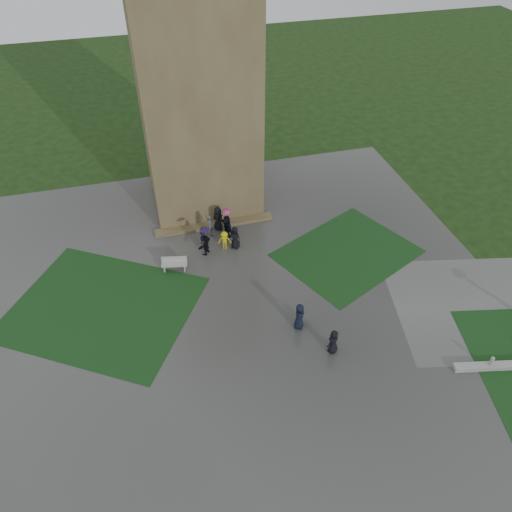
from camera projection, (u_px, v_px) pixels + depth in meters
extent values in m
plane|color=black|center=(249.00, 328.00, 30.15)|extent=(120.00, 120.00, 0.00)
cube|color=#363634|center=(241.00, 305.00, 31.62)|extent=(34.00, 34.00, 0.02)
cube|color=black|center=(103.00, 308.00, 31.42)|extent=(14.10, 13.46, 0.01)
cube|color=black|center=(347.00, 253.00, 35.47)|extent=(11.12, 10.15, 0.01)
cube|color=brown|center=(195.00, 89.00, 35.33)|extent=(8.00, 8.00, 18.00)
cube|color=brown|center=(214.00, 225.00, 37.86)|extent=(9.00, 0.80, 0.22)
cylinder|color=gray|center=(491.00, 363.00, 27.62)|extent=(0.20, 0.20, 0.90)
cube|color=#A2A29E|center=(174.00, 264.00, 33.79)|extent=(1.78, 0.85, 0.07)
cube|color=#A2A29E|center=(165.00, 268.00, 33.93)|extent=(0.18, 0.47, 0.48)
cube|color=#A2A29E|center=(185.00, 267.00, 33.99)|extent=(0.18, 0.47, 0.48)
cube|color=#A2A29E|center=(174.00, 259.00, 33.81)|extent=(1.69, 0.40, 0.46)
imported|color=black|center=(227.00, 226.00, 36.42)|extent=(0.87, 1.73, 1.78)
imported|color=black|center=(227.00, 225.00, 36.74)|extent=(0.86, 0.79, 1.55)
imported|color=black|center=(218.00, 219.00, 37.01)|extent=(1.10, 1.14, 1.94)
imported|color=#424348|center=(210.00, 226.00, 36.31)|extent=(0.74, 0.83, 1.91)
imported|color=black|center=(203.00, 235.00, 35.86)|extent=(0.64, 0.56, 1.47)
imported|color=black|center=(206.00, 245.00, 34.97)|extent=(1.34, 1.44, 1.56)
imported|color=#CFC50C|center=(225.00, 240.00, 35.43)|extent=(1.01, 0.65, 1.46)
imported|color=black|center=(235.00, 238.00, 35.41)|extent=(1.04, 0.99, 1.76)
imported|color=pink|center=(226.00, 213.00, 36.03)|extent=(0.70, 0.70, 0.62)
imported|color=#432B77|center=(205.00, 231.00, 34.18)|extent=(0.65, 0.65, 0.57)
imported|color=black|center=(299.00, 316.00, 29.64)|extent=(0.96, 1.07, 1.82)
imported|color=black|center=(333.00, 342.00, 28.28)|extent=(0.97, 0.85, 1.65)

